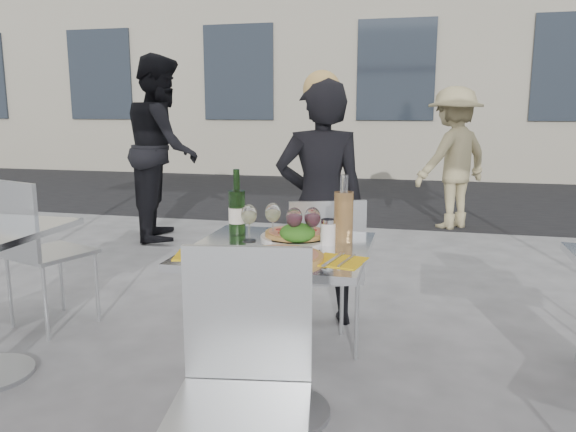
% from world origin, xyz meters
% --- Properties ---
extents(ground, '(80.00, 80.00, 0.00)m').
position_xyz_m(ground, '(0.00, 0.00, 0.00)').
color(ground, slate).
extents(street_asphalt, '(24.00, 5.00, 0.00)m').
position_xyz_m(street_asphalt, '(0.00, 6.50, 0.00)').
color(street_asphalt, black).
rests_on(street_asphalt, ground).
extents(main_table, '(0.72, 0.72, 0.75)m').
position_xyz_m(main_table, '(0.00, 0.00, 0.54)').
color(main_table, '#B7BABF').
rests_on(main_table, ground).
extents(chair_far, '(0.51, 0.52, 0.86)m').
position_xyz_m(chair_far, '(0.07, 0.64, 0.51)').
color(chair_far, silver).
rests_on(chair_far, ground).
extents(chair_near, '(0.47, 0.48, 0.89)m').
position_xyz_m(chair_near, '(0.06, -0.68, 0.53)').
color(chair_near, silver).
rests_on(chair_near, ground).
extents(side_chair_lfar, '(0.53, 0.54, 0.91)m').
position_xyz_m(side_chair_lfar, '(-1.63, 0.59, 0.54)').
color(side_chair_lfar, silver).
rests_on(side_chair_lfar, ground).
extents(woman_diner, '(0.62, 0.51, 1.48)m').
position_xyz_m(woman_diner, '(-0.03, 1.11, 0.74)').
color(woman_diner, black).
rests_on(woman_diner, ground).
extents(pedestrian_a, '(0.98, 1.09, 1.84)m').
position_xyz_m(pedestrian_a, '(-2.00, 3.06, 0.92)').
color(pedestrian_a, black).
rests_on(pedestrian_a, ground).
extents(pedestrian_b, '(1.11, 1.12, 1.55)m').
position_xyz_m(pedestrian_b, '(0.87, 4.25, 0.77)').
color(pedestrian_b, tan).
rests_on(pedestrian_b, ground).
extents(pizza_near, '(0.32, 0.32, 0.02)m').
position_xyz_m(pizza_near, '(0.05, -0.19, 0.76)').
color(pizza_near, tan).
rests_on(pizza_near, main_table).
extents(pizza_far, '(0.31, 0.31, 0.03)m').
position_xyz_m(pizza_far, '(0.03, 0.16, 0.77)').
color(pizza_far, white).
rests_on(pizza_far, main_table).
extents(salad_plate, '(0.22, 0.22, 0.09)m').
position_xyz_m(salad_plate, '(0.06, 0.07, 0.79)').
color(salad_plate, white).
rests_on(salad_plate, main_table).
extents(wine_bottle, '(0.07, 0.08, 0.29)m').
position_xyz_m(wine_bottle, '(-0.24, 0.17, 0.86)').
color(wine_bottle, '#224A1C').
rests_on(wine_bottle, main_table).
extents(carafe, '(0.08, 0.08, 0.29)m').
position_xyz_m(carafe, '(0.25, 0.11, 0.87)').
color(carafe, tan).
rests_on(carafe, main_table).
extents(sugar_shaker, '(0.06, 0.06, 0.11)m').
position_xyz_m(sugar_shaker, '(0.19, 0.08, 0.80)').
color(sugar_shaker, white).
rests_on(sugar_shaker, main_table).
extents(wineglass_white_a, '(0.07, 0.07, 0.16)m').
position_xyz_m(wineglass_white_a, '(-0.15, 0.07, 0.86)').
color(wineglass_white_a, white).
rests_on(wineglass_white_a, main_table).
extents(wineglass_white_b, '(0.07, 0.07, 0.16)m').
position_xyz_m(wineglass_white_b, '(-0.06, 0.13, 0.86)').
color(wineglass_white_b, white).
rests_on(wineglass_white_b, main_table).
extents(wineglass_red_a, '(0.07, 0.07, 0.16)m').
position_xyz_m(wineglass_red_a, '(0.05, 0.05, 0.86)').
color(wineglass_red_a, white).
rests_on(wineglass_red_a, main_table).
extents(wineglass_red_b, '(0.07, 0.07, 0.16)m').
position_xyz_m(wineglass_red_b, '(0.12, 0.07, 0.86)').
color(wineglass_red_b, white).
rests_on(wineglass_red_b, main_table).
extents(napkin_left, '(0.22, 0.22, 0.01)m').
position_xyz_m(napkin_left, '(-0.27, -0.20, 0.75)').
color(napkin_left, yellow).
rests_on(napkin_left, main_table).
extents(napkin_right, '(0.21, 0.21, 0.01)m').
position_xyz_m(napkin_right, '(0.27, -0.17, 0.75)').
color(napkin_right, yellow).
rests_on(napkin_right, main_table).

